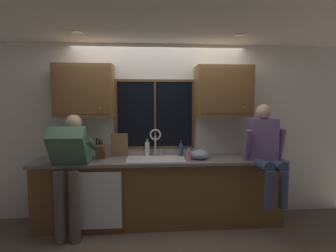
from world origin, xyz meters
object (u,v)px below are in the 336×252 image
Objects in this scene: person_sitting_on_counter at (266,148)px; mixing_bowl at (200,155)px; cutting_board at (120,145)px; bottle_green_glass at (181,149)px; bottle_tall_clear at (147,149)px; person_standing at (70,163)px; soap_dispenser at (189,156)px; knife_block at (100,151)px.

person_sitting_on_counter is 4.67× the size of mixing_bowl.
cutting_board reaches higher than bottle_green_glass.
bottle_green_glass is (0.89, -0.03, -0.07)m from cutting_board.
bottle_tall_clear is (-0.49, 0.05, 0.01)m from bottle_green_glass.
person_sitting_on_counter is at bearing -13.89° from cutting_board.
person_sitting_on_counter is 0.88m from mixing_bowl.
soap_dispenser is at bearing 6.66° from person_standing.
bottle_tall_clear is (0.96, 0.53, 0.07)m from person_standing.
person_standing is 1.71m from mixing_bowl.
bottle_tall_clear is at bearing 14.15° from knife_block.
knife_block is at bearing -165.85° from bottle_tall_clear.
knife_block reaches higher than bottle_tall_clear.
cutting_board is at bearing 160.39° from soap_dispenser.
bottle_tall_clear is (0.65, 0.16, -0.00)m from knife_block.
bottle_green_glass reaches higher than soap_dispenser.
cutting_board is at bearing 166.87° from mixing_bowl.
knife_block is 1.38m from mixing_bowl.
person_sitting_on_counter is 2.24m from knife_block.
knife_block is 1.36× the size of bottle_green_glass.
mixing_bowl is (-0.84, 0.22, -0.12)m from person_sitting_on_counter.
mixing_bowl is at bearing 165.11° from person_sitting_on_counter.
bottle_green_glass is at bearing 157.20° from person_sitting_on_counter.
mixing_bowl is at bearing -4.69° from knife_block.
person_sitting_on_counter is 1.64m from bottle_tall_clear.
bottle_tall_clear reaches higher than bottle_green_glass.
person_sitting_on_counter reaches higher than mixing_bowl.
cutting_board is at bearing -177.87° from bottle_tall_clear.
person_sitting_on_counter is 7.32× the size of soap_dispenser.
mixing_bowl is at bearing -44.43° from bottle_green_glass.
knife_block is 0.30m from cutting_board.
person_sitting_on_counter is 3.68× the size of cutting_board.
cutting_board is 1.16m from mixing_bowl.
bottle_green_glass is 0.91× the size of bottle_tall_clear.
soap_dispenser is (1.21, -0.19, -0.04)m from knife_block.
bottle_green_glass is at bearing 102.81° from soap_dispenser.
person_standing is 0.78m from cutting_board.
person_sitting_on_counter is 4.86× the size of bottle_tall_clear.
person_standing is 4.50× the size of cutting_board.
person_standing is 5.72× the size of mixing_bowl.
knife_block is at bearing 49.55° from person_standing.
person_standing reaches higher than bottle_tall_clear.
person_sitting_on_counter is at bearing -14.89° from mixing_bowl.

